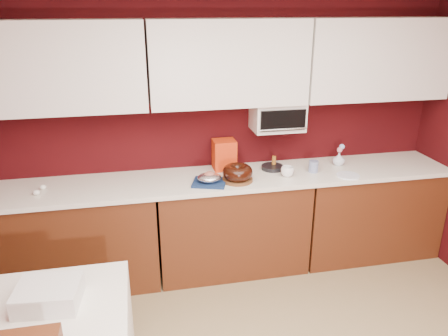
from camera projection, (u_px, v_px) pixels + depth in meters
name	position (u px, v px, depth m)	size (l,w,h in m)	color
wall_back	(224.00, 128.00, 3.96)	(4.00, 0.02, 2.50)	#380709
base_cabinet_left	(79.00, 239.00, 3.72)	(1.31, 0.58, 0.86)	#512510
base_cabinet_center	(231.00, 224.00, 3.97)	(1.31, 0.58, 0.86)	#512510
base_cabinet_right	(366.00, 211.00, 4.22)	(1.31, 0.58, 0.86)	#512510
countertop	(232.00, 178.00, 3.81)	(4.00, 0.62, 0.04)	silver
upper_cabinet_left	(59.00, 67.00, 3.35)	(1.31, 0.33, 0.70)	white
upper_cabinet_center	(228.00, 63.00, 3.60)	(1.31, 0.33, 0.70)	white
upper_cabinet_right	(376.00, 59.00, 3.85)	(1.31, 0.33, 0.70)	white
toaster_oven	(277.00, 116.00, 3.87)	(0.45, 0.30, 0.25)	white
toaster_oven_door	(283.00, 120.00, 3.72)	(0.40, 0.02, 0.18)	black
toaster_oven_handle	(283.00, 129.00, 3.74)	(0.02, 0.02, 0.42)	silver
cake_base	(237.00, 180.00, 3.69)	(0.26, 0.26, 0.02)	brown
bundt_cake	(238.00, 172.00, 3.67)	(0.26, 0.26, 0.10)	black
navy_towel	(209.00, 183.00, 3.64)	(0.27, 0.23, 0.02)	navy
foil_ham_nest	(209.00, 178.00, 3.62)	(0.20, 0.17, 0.07)	white
roasted_ham	(209.00, 175.00, 3.62)	(0.09, 0.08, 0.06)	#A75B4C
pandoro_box	(224.00, 155.00, 3.93)	(0.20, 0.18, 0.27)	#B5140C
dark_pan	(272.00, 167.00, 3.96)	(0.20, 0.20, 0.03)	black
coffee_mug	(287.00, 171.00, 3.78)	(0.10, 0.10, 0.11)	white
blue_jar	(313.00, 166.00, 3.88)	(0.09, 0.09, 0.10)	navy
flower_vase	(339.00, 158.00, 4.04)	(0.09, 0.09, 0.13)	silver
flower_pink	(340.00, 150.00, 4.02)	(0.05, 0.05, 0.05)	pink
flower_blue	(342.00, 147.00, 4.03)	(0.05, 0.05, 0.05)	#9BB9F8
china_plate	(348.00, 175.00, 3.80)	(0.20, 0.20, 0.01)	white
amber_bottle	(274.00, 162.00, 3.98)	(0.04, 0.04, 0.11)	#96591B
egg_left	(36.00, 193.00, 3.42)	(0.05, 0.04, 0.04)	white
egg_right	(43.00, 187.00, 3.52)	(0.05, 0.04, 0.04)	white
newspaper_stack	(49.00, 295.00, 2.40)	(0.34, 0.28, 0.12)	silver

